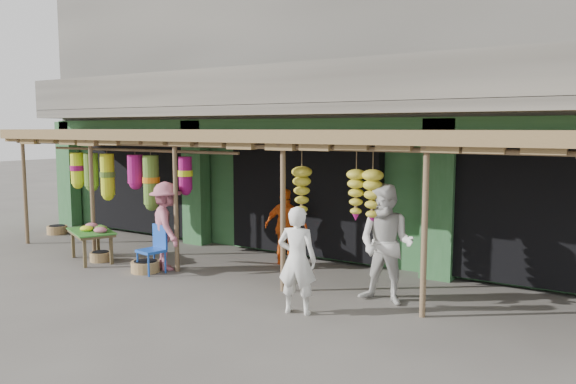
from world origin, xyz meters
The scene contains 12 objects.
ground centered at (0.00, 0.00, 0.00)m, with size 80.00×80.00×0.00m, color #514C47.
building centered at (0.00, 4.87, 3.37)m, with size 16.40×6.80×7.00m.
awning centered at (-0.17, 0.80, 2.57)m, with size 14.00×2.70×2.79m.
flower_table centered at (-3.64, -0.52, 0.62)m, with size 1.48×1.22×0.77m.
blue_chair centered at (-1.81, -0.49, 0.52)m, with size 0.52×0.52×0.93m.
basket_left centered at (-7.00, 0.98, 0.11)m, with size 0.52×0.52×0.22m, color olive.
basket_mid centered at (-2.00, -0.57, 0.11)m, with size 0.56×0.56×0.22m, color #956B42.
basket_right centered at (-3.48, -0.45, 0.10)m, with size 0.43×0.43×0.20m, color #AA874F.
person_front centered at (1.82, -1.06, 0.83)m, with size 0.60×0.40×1.66m, color white.
person_right centered at (2.76, 0.14, 0.97)m, with size 0.94×0.73×1.94m, color silver.
person_vendor centered at (0.00, 1.45, 0.79)m, with size 0.93×0.39×1.59m, color orange.
person_shopper centered at (-1.79, -0.18, 0.88)m, with size 1.14×0.65×1.76m, color #BF6577.
Camera 1 is at (6.20, -8.16, 2.83)m, focal length 35.00 mm.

